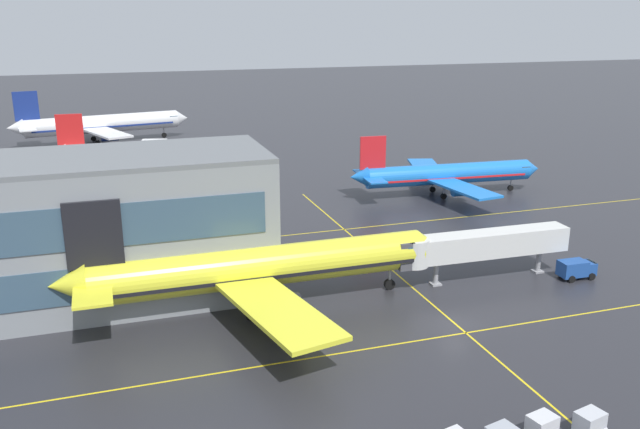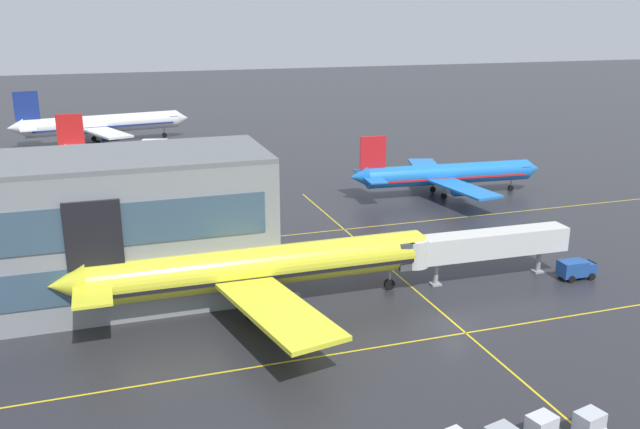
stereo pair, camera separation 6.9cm
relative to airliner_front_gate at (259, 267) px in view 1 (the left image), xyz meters
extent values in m
plane|color=#28282D|center=(16.73, -9.64, -4.22)|extent=(600.00, 600.00, 0.00)
cylinder|color=yellow|center=(0.56, 0.00, 0.07)|extent=(33.50, 4.01, 3.98)
cone|color=yellow|center=(18.67, -0.02, 0.07)|extent=(2.73, 3.90, 3.90)
cone|color=yellow|center=(-17.86, 0.02, 0.49)|extent=(3.35, 3.78, 3.78)
cube|color=black|center=(-15.14, 0.02, 4.99)|extent=(5.03, 0.38, 6.28)
cube|color=yellow|center=(-15.67, -3.12, 0.49)|extent=(3.36, 5.45, 0.25)
cube|color=yellow|center=(-15.66, 3.16, 0.49)|extent=(3.36, 5.45, 0.25)
cube|color=yellow|center=(-0.50, -8.90, -0.55)|extent=(8.58, 16.49, 0.42)
cube|color=yellow|center=(-0.48, 8.90, -0.55)|extent=(8.60, 16.49, 0.42)
cylinder|color=black|center=(0.76, -5.44, -1.91)|extent=(3.56, 2.20, 2.20)
cylinder|color=black|center=(0.78, 5.44, -1.91)|extent=(3.56, 2.20, 2.20)
cube|color=#385166|center=(16.26, -0.02, 0.65)|extent=(1.89, 3.66, 0.73)
cube|color=black|center=(0.56, 0.00, -0.42)|extent=(30.82, 4.05, 0.38)
cylinder|color=#99999E|center=(14.17, -0.01, -2.49)|extent=(0.29, 0.29, 1.73)
cylinder|color=black|center=(14.17, -0.01, -3.64)|extent=(1.15, 0.47, 1.15)
cylinder|color=#99999E|center=(-1.54, -2.72, -2.49)|extent=(0.29, 0.29, 1.73)
cylinder|color=black|center=(-1.54, -2.72, -3.64)|extent=(1.15, 0.47, 1.15)
cylinder|color=#99999E|center=(-1.53, 2.72, -2.49)|extent=(0.29, 0.29, 1.73)
cylinder|color=black|center=(-1.53, 2.72, -3.64)|extent=(1.15, 0.47, 1.15)
cylinder|color=blue|center=(39.00, 32.65, -0.68)|extent=(27.78, 5.47, 3.28)
cone|color=blue|center=(53.88, 31.45, -0.68)|extent=(2.49, 3.38, 3.21)
cone|color=blue|center=(23.86, 33.86, -0.34)|extent=(3.00, 3.33, 3.11)
cube|color=red|center=(26.10, 33.68, 3.38)|extent=(4.15, 0.64, 5.18)
cube|color=blue|center=(25.46, 31.13, -0.34)|extent=(3.11, 4.69, 0.21)
cube|color=blue|center=(25.87, 36.30, -0.34)|extent=(3.11, 4.69, 0.21)
cube|color=blue|center=(37.55, 25.40, -1.20)|extent=(6.12, 13.41, 0.35)
cube|color=blue|center=(38.72, 40.03, -1.20)|extent=(7.99, 13.68, 0.35)
cylinder|color=blue|center=(38.81, 28.16, -2.32)|extent=(3.07, 2.04, 1.81)
cylinder|color=blue|center=(39.53, 37.11, -2.32)|extent=(3.07, 2.04, 1.81)
cube|color=#385166|center=(51.90, 31.61, -0.21)|extent=(1.79, 3.13, 0.60)
cube|color=red|center=(39.00, 32.65, -1.09)|extent=(25.59, 5.33, 0.31)
cylinder|color=#99999E|center=(50.18, 31.75, -2.79)|extent=(0.24, 0.24, 1.42)
cylinder|color=black|center=(50.18, 31.75, -3.74)|extent=(0.98, 0.46, 0.95)
cylinder|color=#99999E|center=(37.10, 30.55, -2.79)|extent=(0.24, 0.24, 1.42)
cylinder|color=black|center=(37.10, 30.55, -3.74)|extent=(0.98, 0.46, 0.95)
cylinder|color=#99999E|center=(37.46, 35.02, -2.79)|extent=(0.24, 0.24, 1.42)
cylinder|color=black|center=(37.46, 35.02, -3.74)|extent=(0.98, 0.46, 0.95)
cylinder|color=white|center=(-4.61, 64.67, -0.31)|extent=(30.70, 5.51, 3.63)
cone|color=white|center=(11.86, 63.65, -0.31)|extent=(2.70, 3.70, 3.55)
cone|color=white|center=(-21.37, 65.71, 0.08)|extent=(3.26, 3.63, 3.44)
cube|color=red|center=(-18.89, 65.55, 4.18)|extent=(4.59, 0.63, 5.72)
cube|color=white|center=(-19.55, 62.73, 0.08)|extent=(3.35, 5.14, 0.23)
cube|color=white|center=(-19.19, 68.44, 0.08)|extent=(3.35, 5.14, 0.23)
cube|color=white|center=(-6.06, 56.63, -0.88)|extent=(7.01, 14.88, 0.38)
cube|color=white|center=(-5.06, 72.82, -0.88)|extent=(8.62, 15.12, 0.38)
cylinder|color=#4C4C51|center=(-4.73, 59.70, -2.12)|extent=(3.36, 2.20, 2.00)
cylinder|color=#4C4C51|center=(-4.11, 69.61, -2.12)|extent=(3.36, 2.20, 2.00)
cube|color=#385166|center=(9.67, 63.78, 0.22)|extent=(1.92, 3.44, 0.67)
cube|color=red|center=(-4.61, 64.67, -0.76)|extent=(28.26, 5.39, 0.34)
cylinder|color=#99999E|center=(7.77, 63.90, -2.64)|extent=(0.27, 0.27, 1.57)
cylinder|color=black|center=(7.77, 63.90, -3.69)|extent=(1.07, 0.49, 1.05)
cylinder|color=#99999E|center=(-6.67, 62.31, -2.64)|extent=(0.27, 0.27, 1.57)
cylinder|color=black|center=(-6.67, 62.31, -3.69)|extent=(1.07, 0.49, 1.05)
cylinder|color=#99999E|center=(-6.36, 67.26, -2.64)|extent=(0.27, 0.27, 1.57)
cylinder|color=black|center=(-6.36, 67.26, -3.69)|extent=(1.07, 0.49, 1.05)
cylinder|color=white|center=(-12.91, 98.33, 0.07)|extent=(33.72, 9.12, 3.98)
cone|color=white|center=(4.98, 101.14, 0.07)|extent=(3.29, 4.27, 3.90)
cone|color=white|center=(-31.11, 95.48, 0.49)|extent=(3.90, 4.25, 3.78)
cube|color=navy|center=(-28.43, 95.90, 5.00)|extent=(5.02, 1.15, 6.28)
cube|color=white|center=(-28.46, 92.71, 0.49)|extent=(4.15, 5.90, 0.25)
cube|color=white|center=(-29.43, 98.92, 0.49)|extent=(4.15, 5.90, 0.25)
cube|color=white|center=(-12.56, 89.38, -0.55)|extent=(10.69, 16.61, 0.42)
cube|color=white|center=(-15.32, 106.96, -0.55)|extent=(6.28, 15.97, 0.42)
cylinder|color=navy|center=(-11.86, 92.99, -1.91)|extent=(3.86, 2.72, 2.20)
cylinder|color=navy|center=(-13.55, 103.74, -1.91)|extent=(3.86, 2.72, 2.20)
cube|color=#385166|center=(2.60, 100.77, 0.65)|extent=(2.43, 3.91, 0.73)
cube|color=navy|center=(-12.91, 98.33, -0.42)|extent=(31.07, 8.75, 0.38)
cylinder|color=#99999E|center=(0.54, 100.44, -2.49)|extent=(0.29, 0.29, 1.73)
cylinder|color=black|center=(0.54, 100.44, -3.64)|extent=(1.21, 0.64, 1.15)
cylinder|color=#99999E|center=(-14.56, 95.32, -2.49)|extent=(0.29, 0.29, 1.73)
cylinder|color=black|center=(-14.56, 95.32, -3.64)|extent=(1.21, 0.64, 1.15)
cylinder|color=#99999E|center=(-15.40, 100.70, -2.49)|extent=(0.29, 0.29, 1.73)
cylinder|color=black|center=(-15.40, 100.70, -3.64)|extent=(1.21, 0.64, 1.15)
cube|color=yellow|center=(16.73, -11.64, -4.21)|extent=(134.08, 0.20, 0.01)
cube|color=yellow|center=(16.73, 20.91, -4.21)|extent=(134.08, 0.20, 0.01)
cube|color=yellow|center=(16.73, 4.64, -4.21)|extent=(0.20, 71.61, 0.01)
cube|color=#1E4793|center=(34.64, -3.66, -2.97)|extent=(3.05, 1.98, 1.70)
cube|color=#1E4793|center=(36.59, -3.72, -3.12)|extent=(1.35, 1.84, 1.40)
cube|color=#385166|center=(37.09, -3.73, -2.77)|extent=(0.40, 1.61, 0.70)
cylinder|color=black|center=(36.51, -4.66, -3.82)|extent=(0.81, 0.30, 0.80)
cylinder|color=black|center=(36.57, -2.76, -3.82)|extent=(0.81, 0.30, 0.80)
cylinder|color=black|center=(33.91, -4.59, -3.82)|extent=(0.81, 0.30, 0.80)
cylinder|color=black|center=(33.97, -2.69, -3.82)|extent=(0.81, 0.30, 0.80)
cube|color=silver|center=(13.38, -27.55, -3.11)|extent=(2.17, 1.82, 1.50)
cube|color=silver|center=(16.80, -28.24, -3.11)|extent=(2.17, 1.82, 1.50)
cylinder|color=#99999E|center=(18.12, -27.94, -3.92)|extent=(0.70, 0.23, 0.08)
cylinder|color=black|center=(17.49, -27.44, -4.10)|extent=(0.26, 0.15, 0.24)
cube|color=silver|center=(25.86, -0.59, -0.12)|extent=(18.40, 3.13, 2.70)
cylinder|color=silver|center=(16.69, -0.38, -0.12)|extent=(3.38, 3.38, 2.97)
cube|color=#47474C|center=(15.39, -0.35, -0.12)|extent=(1.67, 3.01, 2.97)
cylinder|color=#99999E|center=(19.44, -0.44, -2.17)|extent=(0.56, 0.56, 4.10)
cube|color=#99999E|center=(19.44, -0.44, -4.12)|extent=(1.13, 1.13, 0.20)
cylinder|color=#99999E|center=(32.27, -0.74, -2.17)|extent=(0.56, 0.56, 4.10)
cube|color=#99999E|center=(32.27, -0.74, -4.12)|extent=(1.13, 1.13, 0.20)
camera|label=1|loc=(-13.70, -60.75, 24.17)|focal=37.64mm
camera|label=2|loc=(-13.63, -60.77, 24.17)|focal=37.64mm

